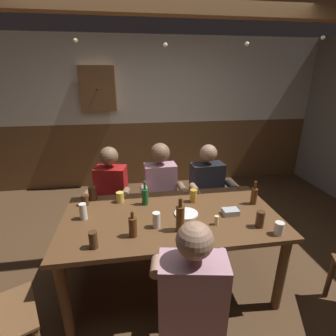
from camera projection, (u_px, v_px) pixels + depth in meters
ground_plane at (168, 268)px, 2.67m from camera, size 7.24×7.24×0.00m
back_wall_upper at (147, 81)px, 4.22m from camera, size 6.04×0.12×1.40m
back_wall_wainscot at (149, 153)px, 4.67m from camera, size 6.04×0.12×1.14m
ceiling_beam at (165, 4)px, 1.99m from camera, size 5.43×0.14×0.16m
dining_table at (171, 224)px, 2.26m from camera, size 1.90×0.99×0.76m
person_0 at (110, 194)px, 2.85m from camera, size 0.53×0.57×1.20m
person_1 at (162, 191)px, 2.92m from camera, size 0.52×0.55×1.22m
person_2 at (209, 189)px, 3.01m from camera, size 0.55×0.53×1.18m
person_3 at (191, 289)px, 1.59m from camera, size 0.58×0.58×1.19m
table_candle at (216, 220)px, 2.08m from camera, size 0.04×0.04×0.08m
condiment_caddy at (230, 212)px, 2.24m from camera, size 0.14×0.10×0.05m
plate_0 at (186, 214)px, 2.24m from camera, size 0.21×0.21×0.01m
bottle_0 at (254, 195)px, 2.40m from camera, size 0.06×0.06×0.23m
bottle_1 at (133, 226)px, 1.91m from camera, size 0.06×0.06×0.22m
bottle_2 at (145, 196)px, 2.39m from camera, size 0.06×0.06×0.24m
bottle_3 at (180, 217)px, 1.98m from camera, size 0.07×0.07×0.29m
pint_glass_0 at (156, 220)px, 2.03m from camera, size 0.06×0.06×0.13m
pint_glass_1 at (279, 228)px, 1.95m from camera, size 0.07×0.07×0.10m
pint_glass_2 at (93, 193)px, 2.49m from camera, size 0.08×0.08×0.13m
pint_glass_3 at (260, 219)px, 2.04m from camera, size 0.07×0.07×0.14m
pint_glass_4 at (120, 197)px, 2.45m from camera, size 0.07×0.07×0.10m
pint_glass_5 at (83, 211)px, 2.15m from camera, size 0.06×0.06×0.14m
pint_glass_6 at (85, 200)px, 2.38m from camera, size 0.06×0.06×0.11m
pint_glass_7 at (194, 196)px, 2.45m from camera, size 0.07×0.07×0.13m
pint_glass_8 at (93, 240)px, 1.79m from camera, size 0.06×0.06×0.13m
wall_dart_cabinet at (98, 89)px, 4.03m from camera, size 0.56×0.15×0.70m
string_lights at (165, 34)px, 2.02m from camera, size 4.26×0.04×0.22m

